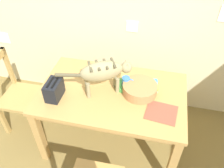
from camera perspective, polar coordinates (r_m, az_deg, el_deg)
wall_rear at (r=2.55m, az=1.28°, el=18.75°), size 5.09×0.11×2.50m
dining_table at (r=2.24m, az=-0.00°, el=-3.60°), size 1.38×0.86×0.74m
cat at (r=2.04m, az=-2.17°, el=3.03°), size 0.62×0.36×0.33m
saucer_bowl at (r=2.22m, az=3.35°, el=-0.38°), size 0.19×0.19×0.04m
coffee_mug at (r=2.18m, az=3.51°, el=0.75°), size 0.12×0.08×0.08m
magazine at (r=2.04m, az=12.07°, el=-6.88°), size 0.28×0.26×0.01m
book_stack at (r=2.23m, az=9.31°, el=-0.23°), size 0.17×0.13×0.07m
wicker_basket at (r=2.15m, az=6.88°, el=-1.19°), size 0.32×0.32×0.10m
toaster at (r=2.13m, az=-14.11°, el=-1.39°), size 0.12×0.20×0.18m
wooden_chair_near at (r=2.76m, az=-22.19°, el=-2.61°), size 0.43×0.43×0.93m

